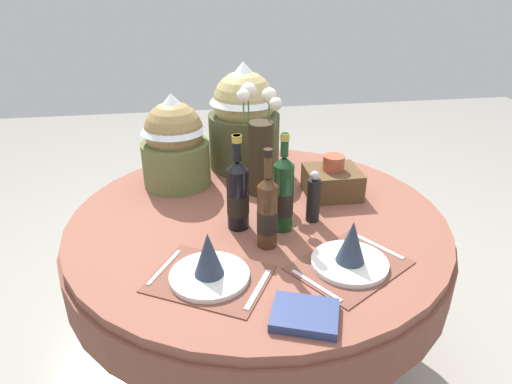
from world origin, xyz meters
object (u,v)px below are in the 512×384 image
Objects in this scene: place_setting_left at (209,266)px; wine_bottle_rear at (283,194)px; gift_tub_back_left at (174,138)px; wine_bottle_left at (268,212)px; place_setting_right at (351,253)px; wine_bottle_centre at (238,194)px; pepper_mill at (314,198)px; woven_basket_side_right at (332,180)px; book_on_table at (305,315)px; flower_vase at (260,148)px; gift_tub_back_centre at (244,113)px; dining_table at (257,243)px.

place_setting_left is 0.39m from wine_bottle_rear.
wine_bottle_left is at bearing -61.08° from gift_tub_back_left.
wine_bottle_left is (-0.23, 0.16, 0.08)m from place_setting_right.
pepper_mill is (0.27, 0.01, -0.04)m from wine_bottle_centre.
pepper_mill is at bearing -124.32° from woven_basket_side_right.
book_on_table is at bearing -112.39° from woven_basket_side_right.
place_setting_left is 0.62m from flower_vase.
gift_tub_back_left reaches higher than place_setting_left.
place_setting_left is 2.15× the size of pepper_mill.
gift_tub_back_left is (-0.49, 0.40, 0.11)m from pepper_mill.
flower_vase is at bearing 65.16° from wine_bottle_centre.
gift_tub_back_centre is (0.22, 0.84, 0.21)m from place_setting_left.
gift_tub_back_centre reaches higher than wine_bottle_centre.
wine_bottle_left is at bearing -134.11° from woven_basket_side_right.
place_setting_right is 0.29m from wine_bottle_left.
flower_vase reaches higher than wine_bottle_centre.
wine_bottle_rear reaches higher than pepper_mill.
wine_bottle_centre is at bearing 166.93° from wine_bottle_rear.
gift_tub_back_left reaches higher than pepper_mill.
flower_vase is at bearing 110.12° from book_on_table.
dining_table is at bearing 160.96° from pepper_mill.
gift_tub_back_left reaches higher than place_setting_right.
wine_bottle_centre reaches higher than pepper_mill.
woven_basket_side_right is at bearing 45.89° from wine_bottle_left.
place_setting_right reaches higher than dining_table.
gift_tub_back_left is at bearing 118.92° from wine_bottle_left.
gift_tub_back_left is at bearing 156.60° from flower_vase.
book_on_table is at bearing -76.90° from wine_bottle_centre.
wine_bottle_left is 0.70m from gift_tub_back_centre.
flower_vase is 0.32m from pepper_mill.
pepper_mill is at bearing 36.86° from place_setting_left.
flower_vase is 1.32× the size of wine_bottle_centre.
flower_vase is at bearing 84.67° from wine_bottle_left.
pepper_mill is (0.19, 0.14, -0.04)m from wine_bottle_left.
place_setting_left is at bearing 158.76° from book_on_table.
wine_bottle_centre is 0.88× the size of gift_tub_back_left.
wine_bottle_centre reaches higher than woven_basket_side_right.
wine_bottle_centre is at bearing 123.45° from book_on_table.
gift_tub_back_left is at bearing -154.44° from gift_tub_back_centre.
dining_table is 8.12× the size of book_on_table.
gift_tub_back_centre reaches higher than place_setting_right.
wine_bottle_centre is 1.97× the size of book_on_table.
wine_bottle_rear is at bearing -83.62° from flower_vase.
flower_vase is 0.29m from wine_bottle_centre.
place_setting_right is 1.23× the size of wine_bottle_centre.
wine_bottle_rear is 0.58m from gift_tub_back_left.
place_setting_left is 0.72m from woven_basket_side_right.
wine_bottle_rear reaches higher than wine_bottle_left.
place_setting_right is at bearing 67.45° from book_on_table.
dining_table is at bearing 90.82° from wine_bottle_left.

